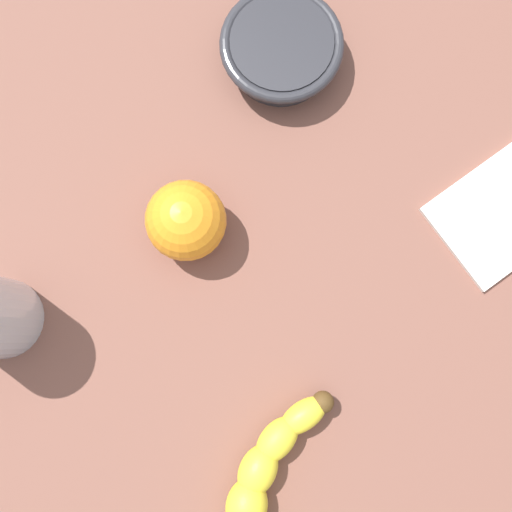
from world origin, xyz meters
TOP-DOWN VIEW (x-y plane):
  - wooden_tabletop at (0.00, 0.00)cm, footprint 120.00×120.00cm
  - banana at (15.53, 13.74)cm, footprint 21.11×13.47cm
  - ceramic_bowl at (-21.20, -10.99)cm, footprint 12.41×12.41cm
  - orange_fruit at (-1.39, -7.73)cm, footprint 7.68×7.68cm
  - folded_napkin at (-22.18, 16.85)cm, footprint 17.58×14.46cm

SIDE VIEW (x-z plane):
  - wooden_tabletop at x=0.00cm, z-range 0.00..3.00cm
  - folded_napkin at x=-22.18cm, z-range 3.00..3.60cm
  - banana at x=15.53cm, z-range 3.00..6.84cm
  - ceramic_bowl at x=-21.20cm, z-range 3.43..7.44cm
  - orange_fruit at x=-1.39cm, z-range 3.00..10.68cm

